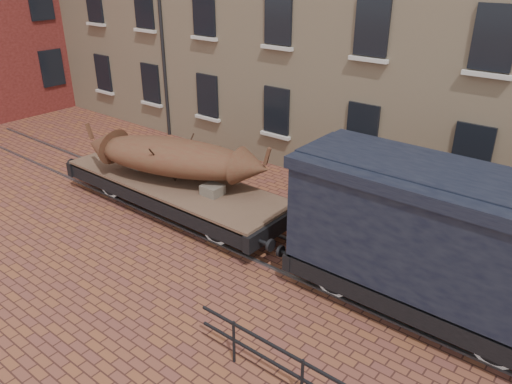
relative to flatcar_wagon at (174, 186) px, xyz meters
The scene contains 5 objects.
ground 2.91m from the flatcar_wagon, ahead, with size 90.00×90.00×0.00m, color brown.
rail_track 2.90m from the flatcar_wagon, ahead, with size 30.00×1.52×0.06m.
flatcar_wagon is the anchor object (origin of this frame).
iron_boat 1.00m from the flatcar_wagon, ahead, with size 6.17×3.25×1.51m.
goods_van 8.10m from the flatcar_wagon, ahead, with size 6.68×2.43×3.45m.
Camera 1 is at (8.06, -9.42, 7.33)m, focal length 35.00 mm.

